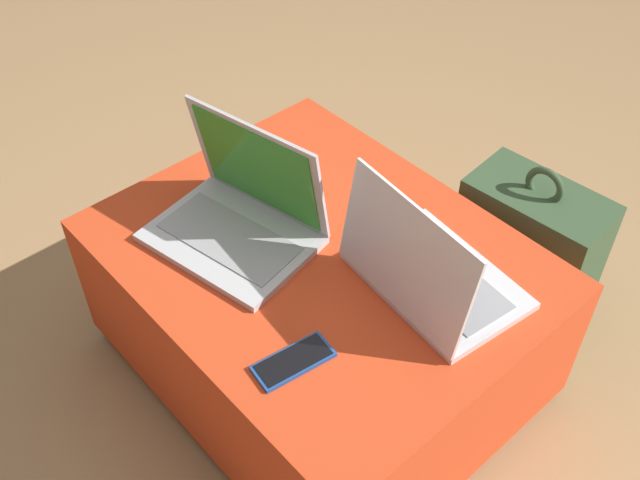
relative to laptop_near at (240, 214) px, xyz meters
The scene contains 6 objects.
ground_plane 0.48m from the laptop_near, 28.78° to the left, with size 14.00×14.00×0.00m, color tan.
ottoman 0.30m from the laptop_near, 28.78° to the left, with size 0.88×0.70×0.39m.
laptop_near is the anchor object (origin of this frame).
laptop_far 0.40m from the laptop_near, 24.48° to the left, with size 0.35×0.27×0.24m.
cell_phone 0.36m from the laptop_near, 22.67° to the right, with size 0.08×0.15×0.01m.
backpack 0.72m from the laptop_near, 59.11° to the left, with size 0.33×0.24×0.47m.
Camera 1 is at (0.80, -0.72, 1.48)m, focal length 42.00 mm.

